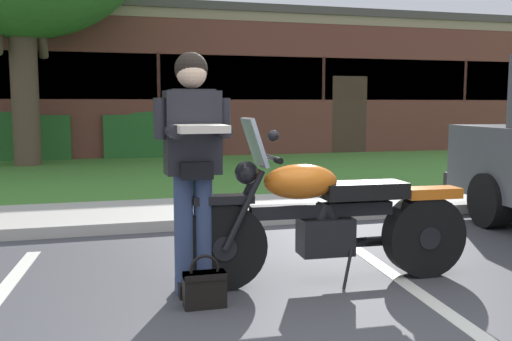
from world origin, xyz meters
name	(u,v)px	position (x,y,z in m)	size (l,w,h in m)	color
ground_plane	(320,330)	(0.00, 0.00, 0.00)	(140.00, 140.00, 0.00)	#424247
curb_strip	(218,221)	(0.00, 3.01, 0.06)	(60.00, 0.20, 0.12)	#B7B2A8
concrete_walk	(204,210)	(0.00, 3.86, 0.04)	(60.00, 1.50, 0.08)	#B7B2A8
grass_lawn	(165,172)	(0.00, 8.10, 0.03)	(60.00, 6.97, 0.06)	#478433
stall_stripe_1	(435,304)	(0.92, 0.20, 0.00)	(0.12, 4.40, 0.01)	silver
motorcycle	(338,218)	(0.48, 0.85, 0.49)	(2.24, 0.82, 1.26)	black
rider_person	(193,153)	(-0.61, 0.86, 1.01)	(0.54, 0.59, 1.70)	black
handbag	(205,286)	(-0.59, 0.57, 0.14)	(0.28, 0.13, 0.36)	black
hedge_left	(3,134)	(-3.42, 11.40, 0.65)	(3.09, 0.90, 1.24)	#286028
hedge_center_left	(162,132)	(0.29, 11.40, 0.65)	(2.85, 0.90, 1.24)	#286028
brick_building	(141,87)	(0.21, 16.87, 1.94)	(25.61, 11.76, 3.88)	brown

